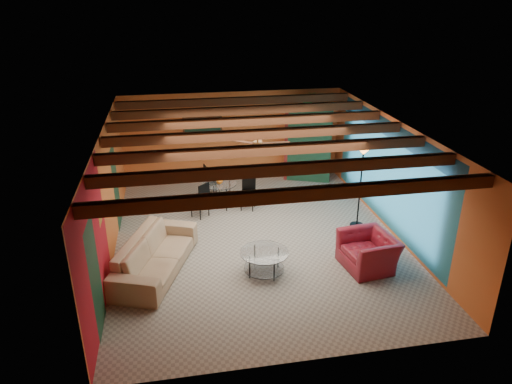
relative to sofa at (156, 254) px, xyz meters
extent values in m
cube|color=gray|center=(2.31, 0.88, -0.38)|extent=(6.50, 8.00, 0.01)
cube|color=silver|center=(2.31, 0.88, 2.32)|extent=(6.50, 8.00, 0.01)
cube|color=#CD662F|center=(2.31, 4.88, 0.97)|extent=(6.50, 0.02, 2.70)
cube|color=#A3121D|center=(-0.94, 0.88, 0.97)|extent=(0.02, 8.00, 2.70)
cube|color=teal|center=(5.56, 0.88, 0.97)|extent=(0.02, 8.00, 2.70)
imported|color=tan|center=(0.00, 0.00, 0.00)|extent=(1.87, 2.81, 0.76)
imported|color=maroon|center=(4.38, -0.66, -0.02)|extent=(1.13, 1.25, 0.73)
cube|color=maroon|center=(4.51, 4.58, 0.72)|extent=(1.39, 1.03, 2.20)
cube|color=black|center=(1.41, 4.84, 1.27)|extent=(1.05, 0.03, 0.65)
imported|color=#26661E|center=(4.51, 4.58, 2.06)|extent=(0.44, 0.38, 0.49)
imported|color=orange|center=(1.67, 2.91, 0.66)|extent=(0.21, 0.21, 0.19)
camera|label=1|loc=(0.50, -8.77, 5.05)|focal=33.44mm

